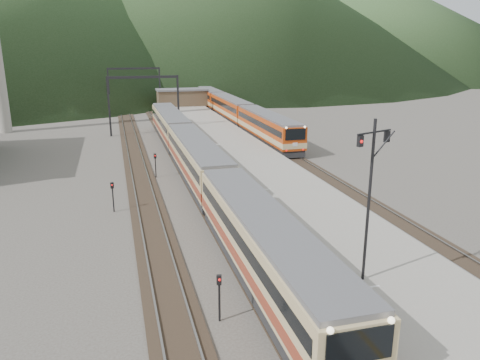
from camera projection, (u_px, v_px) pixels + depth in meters
name	position (u px, v px, depth m)	size (l,w,h in m)	color
track_main	(182.00, 157.00, 51.60)	(2.60, 200.00, 0.23)	black
track_far	(136.00, 160.00, 50.34)	(2.60, 200.00, 0.23)	black
track_second	(280.00, 151.00, 54.48)	(2.60, 200.00, 0.23)	black
platform	(236.00, 154.00, 51.02)	(8.00, 100.00, 1.00)	gray
gantry_near	(144.00, 94.00, 63.26)	(9.55, 0.25, 8.00)	black
gantry_far	(134.00, 81.00, 86.44)	(9.55, 0.25, 8.00)	black
station_shed	(182.00, 97.00, 87.54)	(9.40, 4.40, 3.10)	brown
hill_c	(353.00, 17.00, 229.89)	(160.00, 160.00, 50.00)	#294620
main_train	(197.00, 160.00, 42.12)	(2.85, 58.59, 3.48)	tan
second_train	(231.00, 109.00, 76.06)	(2.76, 56.66, 3.37)	#A8380D
signal_mast	(370.00, 186.00, 21.39)	(2.09, 0.87, 7.83)	black
short_signal_a	(219.00, 292.00, 20.62)	(0.25, 0.21, 2.27)	black
short_signal_b	(155.00, 162.00, 43.45)	(0.25, 0.20, 2.27)	black
short_signal_c	(113.00, 193.00, 34.40)	(0.26, 0.22, 2.27)	black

